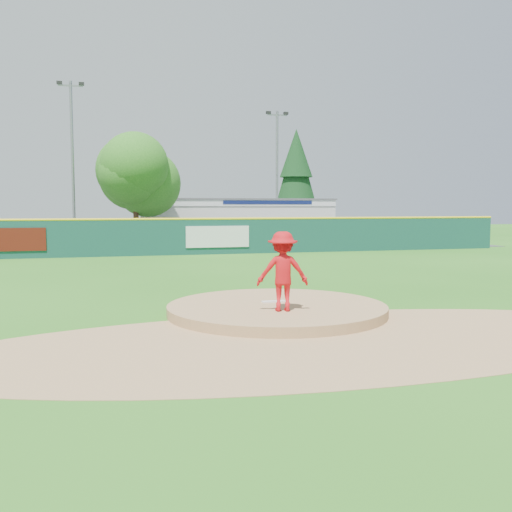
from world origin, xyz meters
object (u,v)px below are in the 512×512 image
object	(u,v)px
conifer_tree	(296,175)
light_pole_left	(72,156)
light_pole_right	(277,170)
pitcher	(283,271)
van	(222,236)
pool_building_grp	(231,219)
deciduous_tree	(135,178)

from	to	relation	value
conifer_tree	light_pole_left	xyz separation A→B (m)	(-19.00, -9.00, 0.51)
light_pole_left	light_pole_right	size ratio (longest dim) A/B	1.10
light_pole_left	light_pole_right	world-z (taller)	light_pole_left
pitcher	van	distance (m)	26.89
light_pole_left	light_pole_right	xyz separation A→B (m)	(15.00, 2.00, -0.51)
conifer_tree	pool_building_grp	bearing A→B (deg)	-150.22
pool_building_grp	deciduous_tree	bearing A→B (deg)	-138.84
light_pole_left	conifer_tree	bearing A→B (deg)	25.35
pitcher	light_pole_right	bearing A→B (deg)	-95.89
van	conifer_tree	world-z (taller)	conifer_tree
light_pole_right	light_pole_left	bearing A→B (deg)	-172.41
pool_building_grp	pitcher	bearing A→B (deg)	-100.57
light_pole_left	deciduous_tree	bearing A→B (deg)	-26.57
van	deciduous_tree	size ratio (longest dim) A/B	0.61
pitcher	pool_building_grp	distance (m)	33.45
van	deciduous_tree	distance (m)	7.14
pitcher	conifer_tree	xyz separation A→B (m)	(13.13, 36.89, 4.36)
conifer_tree	light_pole_right	size ratio (longest dim) A/B	0.95
pool_building_grp	conifer_tree	bearing A→B (deg)	29.78
pool_building_grp	light_pole_right	distance (m)	5.75
pool_building_grp	deciduous_tree	size ratio (longest dim) A/B	2.07
van	pool_building_grp	size ratio (longest dim) A/B	0.30
deciduous_tree	light_pole_right	distance (m)	11.75
van	light_pole_right	size ratio (longest dim) A/B	0.45
deciduous_tree	light_pole_right	world-z (taller)	light_pole_right
deciduous_tree	light_pole_right	xyz separation A→B (m)	(11.00, 4.00, 0.99)
pitcher	deciduous_tree	bearing A→B (deg)	-74.77
light_pole_left	van	bearing A→B (deg)	-7.52
pool_building_grp	conifer_tree	xyz separation A→B (m)	(7.00, 4.01, 3.88)
pool_building_grp	deciduous_tree	xyz separation A→B (m)	(-8.00, -6.99, 2.89)
deciduous_tree	conifer_tree	distance (m)	18.63
light_pole_right	conifer_tree	bearing A→B (deg)	60.26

